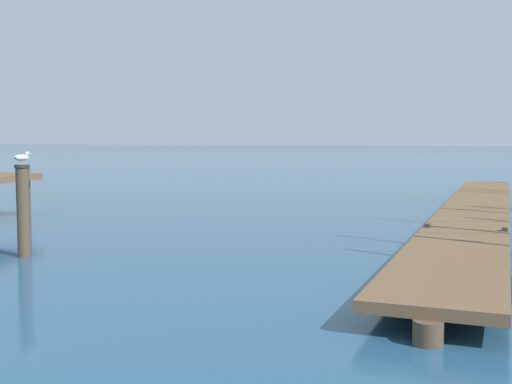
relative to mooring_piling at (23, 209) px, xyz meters
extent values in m
cube|color=brown|center=(8.91, 8.21, -0.61)|extent=(3.40, 23.19, 0.16)
cylinder|color=#4C3D2D|center=(8.11, -3.32, -0.83)|extent=(0.36, 0.36, 0.29)
cylinder|color=#4C3D2D|center=(8.43, 1.29, -0.83)|extent=(0.36, 0.36, 0.29)
cylinder|color=#4C3D2D|center=(8.75, 5.90, -0.83)|extent=(0.36, 0.36, 0.29)
cylinder|color=#4C3D2D|center=(9.07, 10.51, -0.83)|extent=(0.36, 0.36, 0.29)
cylinder|color=#4C3D2D|center=(9.39, 15.13, -0.83)|extent=(0.36, 0.36, 0.29)
cylinder|color=#4C3D2D|center=(9.71, 19.74, -0.83)|extent=(0.36, 0.36, 0.29)
cube|color=#333338|center=(7.79, 3.65, -0.49)|extent=(0.13, 0.21, 0.08)
cube|color=#333338|center=(9.39, 3.54, -0.49)|extent=(0.13, 0.21, 0.08)
cylinder|color=#4C3D2D|center=(-4.32, 5.79, -0.18)|extent=(0.28, 0.28, 1.60)
cylinder|color=#4C3D2D|center=(0.00, 0.00, -0.04)|extent=(0.26, 0.26, 1.88)
cylinder|color=#28282D|center=(0.00, 0.00, 0.87)|extent=(0.30, 0.30, 0.06)
cylinder|color=gold|center=(-0.02, 0.01, 0.94)|extent=(0.01, 0.01, 0.07)
cylinder|color=gold|center=(0.02, -0.01, 0.94)|extent=(0.01, 0.01, 0.07)
ellipsoid|color=white|center=(0.00, 0.00, 1.04)|extent=(0.26, 0.30, 0.13)
ellipsoid|color=silver|center=(-0.06, 0.02, 1.05)|extent=(0.17, 0.21, 0.09)
ellipsoid|color=#383838|center=(-0.12, -0.08, 1.05)|extent=(0.06, 0.07, 0.04)
ellipsoid|color=silver|center=(0.03, -0.05, 1.05)|extent=(0.17, 0.21, 0.09)
ellipsoid|color=#383838|center=(-0.04, -0.13, 1.05)|extent=(0.06, 0.07, 0.04)
cone|color=white|center=(-0.09, -0.12, 1.04)|extent=(0.10, 0.11, 0.07)
sphere|color=white|center=(0.07, 0.09, 1.13)|extent=(0.08, 0.08, 0.08)
cone|color=gold|center=(0.10, 0.13, 1.12)|extent=(0.05, 0.05, 0.02)
camera|label=1|loc=(8.38, -10.96, 1.45)|focal=45.14mm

